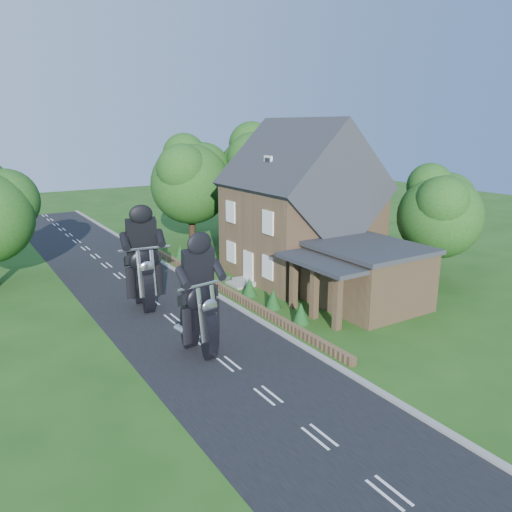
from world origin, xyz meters
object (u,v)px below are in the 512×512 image
house (301,210)px  motorcycle_follow (145,293)px  annex (365,275)px  motorcycle_lead (200,336)px  garden_wall (226,291)px

house → motorcycle_follow: bearing=-176.1°
annex → motorcycle_follow: bearing=150.2°
house → motorcycle_lead: house is taller
garden_wall → motorcycle_lead: bearing=-127.1°
annex → house: bearing=84.8°
motorcycle_lead → motorcycle_follow: 6.68m
house → annex: bearing=-95.2°
motorcycle_lead → motorcycle_follow: bearing=-97.6°
garden_wall → motorcycle_follow: 5.00m
house → motorcycle_follow: (-11.14, -0.77, -3.48)m
motorcycle_follow → garden_wall: bearing=-176.9°
garden_wall → motorcycle_follow: (-4.95, 0.23, 0.66)m
house → motorcycle_lead: bearing=-146.1°
annex → motorcycle_lead: size_ratio=3.98×
annex → garden_wall: bearing=133.8°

